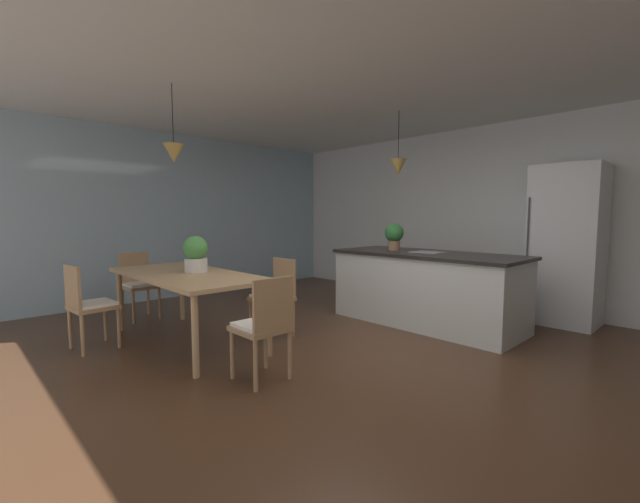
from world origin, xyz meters
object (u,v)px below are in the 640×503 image
(refrigerator, at_px, (566,245))
(vase_on_dining_table, at_px, (194,265))
(dining_table, at_px, (186,279))
(potted_plant_on_island, at_px, (394,235))
(chair_window_end, at_px, (139,283))
(chair_near_left, at_px, (88,304))
(kitchen_island, at_px, (426,287))
(potted_plant_on_table, at_px, (196,254))
(chair_far_right, at_px, (275,294))
(chair_kitchen_end, at_px, (264,324))

(refrigerator, relative_size, vase_on_dining_table, 13.43)
(dining_table, height_order, potted_plant_on_island, potted_plant_on_island)
(chair_window_end, xyz_separation_m, refrigerator, (3.96, 3.77, 0.51))
(chair_near_left, height_order, kitchen_island, kitchen_island)
(kitchen_island, distance_m, potted_plant_on_table, 2.79)
(dining_table, height_order, chair_window_end, chair_window_end)
(dining_table, relative_size, potted_plant_on_table, 5.29)
(potted_plant_on_island, bearing_deg, potted_plant_on_table, -109.36)
(potted_plant_on_island, bearing_deg, chair_far_right, -103.40)
(potted_plant_on_table, xyz_separation_m, vase_on_dining_table, (-0.08, 0.02, -0.13))
(chair_kitchen_end, relative_size, potted_plant_on_table, 2.23)
(refrigerator, bearing_deg, dining_table, -124.15)
(refrigerator, distance_m, vase_on_dining_table, 4.49)
(chair_window_end, bearing_deg, refrigerator, 43.60)
(refrigerator, height_order, potted_plant_on_island, refrigerator)
(dining_table, bearing_deg, chair_window_end, -179.87)
(dining_table, xyz_separation_m, potted_plant_on_island, (0.86, 2.51, 0.41))
(kitchen_island, relative_size, refrigerator, 1.18)
(potted_plant_on_table, height_order, vase_on_dining_table, potted_plant_on_table)
(dining_table, bearing_deg, potted_plant_on_island, 70.97)
(refrigerator, bearing_deg, potted_plant_on_island, -143.29)
(potted_plant_on_table, bearing_deg, potted_plant_on_island, 70.64)
(dining_table, xyz_separation_m, chair_near_left, (-0.46, -0.83, -0.21))
(dining_table, bearing_deg, refrigerator, 55.85)
(potted_plant_on_island, xyz_separation_m, vase_on_dining_table, (-0.93, -2.38, -0.28))
(chair_near_left, height_order, chair_kitchen_end, same)
(chair_far_right, xyz_separation_m, kitchen_island, (0.90, 1.68, -0.01))
(refrigerator, bearing_deg, chair_window_end, -136.40)
(kitchen_island, relative_size, potted_plant_on_table, 5.95)
(dining_table, distance_m, potted_plant_on_island, 2.68)
(potted_plant_on_island, bearing_deg, chair_near_left, -111.67)
(dining_table, xyz_separation_m, kitchen_island, (1.36, 2.51, -0.23))
(potted_plant_on_table, bearing_deg, dining_table, -101.36)
(chair_window_end, distance_m, chair_far_right, 2.05)
(chair_window_end, distance_m, potted_plant_on_island, 3.44)
(chair_far_right, height_order, vase_on_dining_table, vase_on_dining_table)
(refrigerator, xyz_separation_m, potted_plant_on_table, (-2.53, -3.66, -0.04))
(chair_near_left, distance_m, chair_kitchen_end, 2.04)
(chair_near_left, distance_m, kitchen_island, 3.80)
(chair_far_right, bearing_deg, chair_window_end, -155.99)
(chair_near_left, bearing_deg, potted_plant_on_table, 62.76)
(potted_plant_on_island, bearing_deg, kitchen_island, 0.00)
(refrigerator, distance_m, potted_plant_on_island, 2.11)
(chair_near_left, xyz_separation_m, refrigerator, (3.02, 4.59, 0.51))
(potted_plant_on_table, bearing_deg, chair_far_right, 58.45)
(potted_plant_on_island, height_order, vase_on_dining_table, potted_plant_on_island)
(dining_table, relative_size, chair_kitchen_end, 2.38)
(dining_table, distance_m, chair_window_end, 1.42)
(chair_near_left, distance_m, vase_on_dining_table, 1.09)
(dining_table, xyz_separation_m, chair_window_end, (-1.40, -0.00, -0.21))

